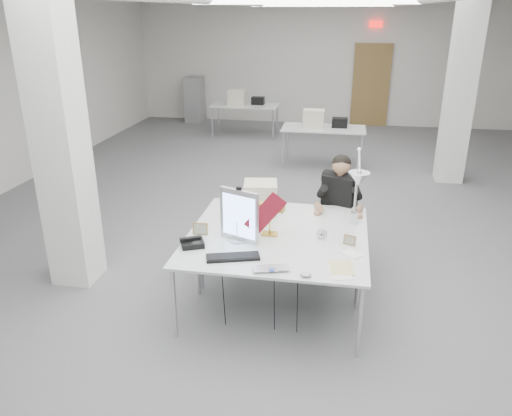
{
  "coord_description": "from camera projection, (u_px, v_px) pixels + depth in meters",
  "views": [
    {
      "loc": [
        0.6,
        -6.63,
        2.87
      ],
      "look_at": [
        -0.23,
        -2.0,
        1.0
      ],
      "focal_mm": 35.0,
      "sensor_mm": 36.0,
      "label": 1
    }
  ],
  "objects": [
    {
      "name": "mouse",
      "position": [
        306.0,
        275.0,
        4.25
      ],
      "size": [
        0.1,
        0.06,
        0.04
      ],
      "primitive_type": "ellipsoid",
      "rotation": [
        0.0,
        0.0,
        0.02
      ],
      "color": "#A7A7AB",
      "rests_on": "desk_main"
    },
    {
      "name": "seated_person",
      "position": [
        340.0,
        192.0,
        5.82
      ],
      "size": [
        0.59,
        0.65,
        0.79
      ],
      "primitive_type": null,
      "rotation": [
        0.0,
        0.0,
        -0.37
      ],
      "color": "black",
      "rests_on": "office_chair"
    },
    {
      "name": "bg_desk_b",
      "position": [
        245.0,
        105.0,
        12.0
      ],
      "size": [
        1.6,
        0.8,
        0.02
      ],
      "primitive_type": "cube",
      "color": "silver",
      "rests_on": "room_shell"
    },
    {
      "name": "beige_monitor",
      "position": [
        260.0,
        197.0,
        5.57
      ],
      "size": [
        0.41,
        0.4,
        0.35
      ],
      "primitive_type": "cube",
      "rotation": [
        0.0,
        0.0,
        0.15
      ],
      "color": "beige",
      "rests_on": "desk_second"
    },
    {
      "name": "laptop",
      "position": [
        272.0,
        271.0,
        4.32
      ],
      "size": [
        0.36,
        0.29,
        0.03
      ],
      "primitive_type": "imported",
      "rotation": [
        0.0,
        0.0,
        0.3
      ],
      "color": "silver",
      "rests_on": "desk_main"
    },
    {
      "name": "bankers_lamp",
      "position": [
        270.0,
        218.0,
        4.99
      ],
      "size": [
        0.33,
        0.17,
        0.36
      ],
      "primitive_type": null,
      "rotation": [
        0.0,
        0.0,
        -0.14
      ],
      "color": "gold",
      "rests_on": "desk_main"
    },
    {
      "name": "room_shell",
      "position": [
        304.0,
        104.0,
        6.71
      ],
      "size": [
        10.04,
        14.04,
        3.24
      ],
      "color": "#58585B",
      "rests_on": "ground"
    },
    {
      "name": "architect_lamp",
      "position": [
        357.0,
        191.0,
        4.95
      ],
      "size": [
        0.5,
        0.74,
        0.9
      ],
      "primitive_type": null,
      "rotation": [
        0.0,
        0.0,
        0.42
      ],
      "color": "#B8B9BD",
      "rests_on": "desk_second"
    },
    {
      "name": "desk_clock",
      "position": [
        322.0,
        234.0,
        4.95
      ],
      "size": [
        0.11,
        0.05,
        0.1
      ],
      "primitive_type": "cylinder",
      "rotation": [
        1.57,
        0.0,
        -0.2
      ],
      "color": "#AEAFB3",
      "rests_on": "desk_main"
    },
    {
      "name": "desk_phone",
      "position": [
        193.0,
        243.0,
        4.8
      ],
      "size": [
        0.27,
        0.26,
        0.05
      ],
      "primitive_type": "cube",
      "rotation": [
        0.0,
        0.0,
        0.42
      ],
      "color": "black",
      "rests_on": "desk_main"
    },
    {
      "name": "paper_stack_a",
      "position": [
        340.0,
        272.0,
        4.32
      ],
      "size": [
        0.24,
        0.3,
        0.01
      ],
      "primitive_type": "cube",
      "rotation": [
        0.0,
        0.0,
        0.2
      ],
      "color": "white",
      "rests_on": "desk_main"
    },
    {
      "name": "desk_second",
      "position": [
        283.0,
        218.0,
        5.49
      ],
      "size": [
        1.8,
        0.9,
        0.02
      ],
      "primitive_type": "cube",
      "color": "silver",
      "rests_on": "room_shell"
    },
    {
      "name": "keyboard",
      "position": [
        233.0,
        257.0,
        4.57
      ],
      "size": [
        0.52,
        0.3,
        0.02
      ],
      "primitive_type": "cube",
      "rotation": [
        0.0,
        0.0,
        0.3
      ],
      "color": "black",
      "rests_on": "desk_main"
    },
    {
      "name": "paper_stack_b",
      "position": [
        341.0,
        267.0,
        4.4
      ],
      "size": [
        0.23,
        0.3,
        0.01
      ],
      "primitive_type": "cube",
      "rotation": [
        0.0,
        0.0,
        0.12
      ],
      "color": "#D6D380",
      "rests_on": "desk_main"
    },
    {
      "name": "filing_cabinet",
      "position": [
        195.0,
        99.0,
        13.66
      ],
      "size": [
        0.45,
        0.55,
        1.2
      ],
      "primitive_type": "cube",
      "color": "gray",
      "rests_on": "room_shell"
    },
    {
      "name": "bg_desk_a",
      "position": [
        324.0,
        128.0,
        9.66
      ],
      "size": [
        1.6,
        0.8,
        0.02
      ],
      "primitive_type": "cube",
      "color": "silver",
      "rests_on": "room_shell"
    },
    {
      "name": "picture_frame_left",
      "position": [
        200.0,
        229.0,
        5.04
      ],
      "size": [
        0.16,
        0.05,
        0.12
      ],
      "primitive_type": "cube",
      "rotation": [
        -0.21,
        0.0,
        0.06
      ],
      "color": "olive",
      "rests_on": "desk_main"
    },
    {
      "name": "monitor",
      "position": [
        239.0,
        215.0,
        4.84
      ],
      "size": [
        0.41,
        0.2,
        0.53
      ],
      "primitive_type": "cube",
      "rotation": [
        0.0,
        0.0,
        -0.38
      ],
      "color": "silver",
      "rests_on": "desk_main"
    },
    {
      "name": "pennant",
      "position": [
        265.0,
        214.0,
        4.74
      ],
      "size": [
        0.41,
        0.09,
        0.44
      ],
      "primitive_type": "cube",
      "rotation": [
        0.0,
        -0.87,
        0.2
      ],
      "color": "maroon",
      "rests_on": "monitor"
    },
    {
      "name": "paper_stack_c",
      "position": [
        352.0,
        254.0,
        4.65
      ],
      "size": [
        0.22,
        0.22,
        0.01
      ],
      "primitive_type": "cube",
      "rotation": [
        0.0,
        0.0,
        -0.78
      ],
      "color": "white",
      "rests_on": "desk_main"
    },
    {
      "name": "office_chair",
      "position": [
        338.0,
        221.0,
        6.01
      ],
      "size": [
        0.65,
        0.65,
        1.02
      ],
      "primitive_type": null,
      "rotation": [
        0.0,
        0.0,
        -0.37
      ],
      "color": "black",
      "rests_on": "room_shell"
    },
    {
      "name": "desk_main",
      "position": [
        271.0,
        255.0,
        4.66
      ],
      "size": [
        1.8,
        0.9,
        0.02
      ],
      "primitive_type": "cube",
      "color": "silver",
      "rests_on": "room_shell"
    },
    {
      "name": "picture_frame_right",
      "position": [
        350.0,
        240.0,
        4.82
      ],
      "size": [
        0.13,
        0.07,
        0.1
      ],
      "primitive_type": "cube",
      "rotation": [
        -0.21,
        0.0,
        -0.35
      ],
      "color": "#AC744A",
      "rests_on": "desk_main"
    }
  ]
}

